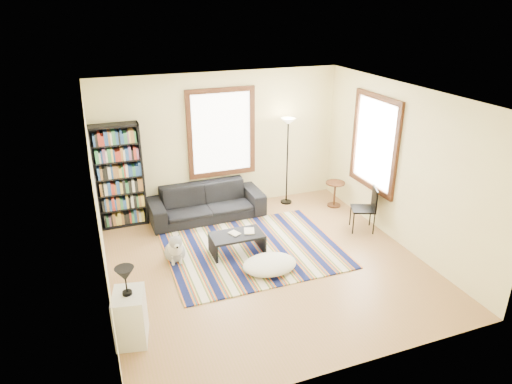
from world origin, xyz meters
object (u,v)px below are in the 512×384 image
object	(u,v)px
bookshelf	(119,176)
side_table	(335,194)
floor_cushion	(270,264)
floor_lamp	(287,162)
coffee_table	(237,244)
dog	(174,246)
folding_chair	(363,209)
white_cabinet	(130,317)
sofa	(207,202)

from	to	relation	value
bookshelf	side_table	world-z (taller)	bookshelf
bookshelf	floor_cushion	xyz separation A→B (m)	(2.04, -2.53, -0.89)
floor_lamp	side_table	distance (m)	1.22
bookshelf	floor_cushion	distance (m)	3.37
floor_cushion	side_table	distance (m)	2.90
coffee_table	dog	xyz separation A→B (m)	(-1.06, 0.13, 0.09)
floor_cushion	folding_chair	distance (m)	2.31
white_cabinet	sofa	bearing A→B (deg)	71.00
sofa	floor_cushion	world-z (taller)	sofa
floor_cushion	coffee_table	bearing A→B (deg)	113.71
bookshelf	dog	bearing A→B (deg)	-68.45
coffee_table	folding_chair	distance (m)	2.51
floor_lamp	white_cabinet	distance (m)	4.89
floor_lamp	dog	world-z (taller)	floor_lamp
bookshelf	floor_lamp	distance (m)	3.39
floor_lamp	white_cabinet	world-z (taller)	floor_lamp
sofa	bookshelf	world-z (taller)	bookshelf
sofa	folding_chair	xyz separation A→B (m)	(2.62, -1.55, 0.10)
floor_cushion	floor_lamp	world-z (taller)	floor_lamp
side_table	sofa	bearing A→B (deg)	171.18
floor_cushion	folding_chair	xyz separation A→B (m)	(2.18, 0.71, 0.32)
floor_lamp	side_table	bearing A→B (deg)	-30.21
side_table	white_cabinet	distance (m)	5.26
sofa	floor_lamp	xyz separation A→B (m)	(1.79, 0.10, 0.60)
sofa	folding_chair	size ratio (longest dim) A/B	2.63
coffee_table	side_table	xyz separation A→B (m)	(2.55, 1.12, 0.09)
side_table	bookshelf	bearing A→B (deg)	170.88
sofa	side_table	bearing A→B (deg)	-9.94
coffee_table	side_table	size ratio (longest dim) A/B	1.67
sofa	floor_lamp	size ratio (longest dim) A/B	1.21
coffee_table	floor_lamp	size ratio (longest dim) A/B	0.48
folding_chair	dog	distance (m)	3.56
coffee_table	folding_chair	world-z (taller)	folding_chair
coffee_table	dog	world-z (taller)	dog
sofa	bookshelf	xyz separation A→B (m)	(-1.59, 0.27, 0.67)
coffee_table	dog	distance (m)	1.07
floor_cushion	folding_chair	world-z (taller)	folding_chair
side_table	dog	world-z (taller)	dog
sofa	folding_chair	distance (m)	3.05
coffee_table	floor_cushion	world-z (taller)	coffee_table
coffee_table	floor_cushion	size ratio (longest dim) A/B	1.00
coffee_table	white_cabinet	world-z (taller)	white_cabinet
coffee_table	floor_lamp	world-z (taller)	floor_lamp
dog	bookshelf	bearing A→B (deg)	113.00
white_cabinet	dog	bearing A→B (deg)	73.74
floor_cushion	white_cabinet	world-z (taller)	white_cabinet
floor_cushion	floor_lamp	xyz separation A→B (m)	(1.35, 2.36, 0.82)
floor_lamp	white_cabinet	bearing A→B (deg)	-138.13
bookshelf	side_table	distance (m)	4.38
floor_cushion	side_table	size ratio (longest dim) A/B	1.66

